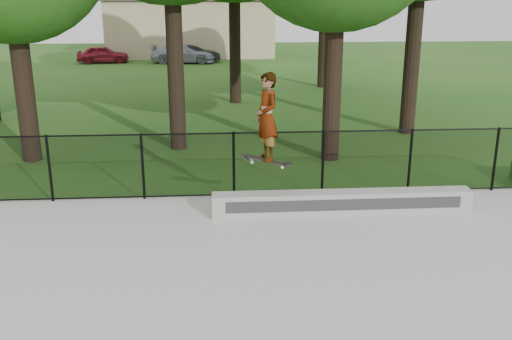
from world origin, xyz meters
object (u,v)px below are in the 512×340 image
at_px(car_a, 103,54).
at_px(car_b, 194,54).
at_px(grind_ledge, 342,203).
at_px(car_c, 183,54).
at_px(skater_airborne, 267,118).

bearing_deg(car_a, car_b, -99.24).
relative_size(grind_ledge, car_c, 1.36).
xyz_separation_m(grind_ledge, car_c, (-4.65, 28.27, 0.32)).
distance_m(car_b, car_c, 0.75).
xyz_separation_m(car_a, car_c, (5.40, -0.40, 0.05)).
xyz_separation_m(car_b, car_c, (-0.69, -0.28, 0.04)).
xyz_separation_m(car_a, car_b, (6.09, -0.12, 0.00)).
height_order(car_c, skater_airborne, skater_airborne).
height_order(car_a, car_b, car_b).
bearing_deg(grind_ledge, car_b, 97.90).
height_order(car_a, skater_airborne, skater_airborne).
distance_m(grind_ledge, car_c, 28.65).
relative_size(grind_ledge, skater_airborne, 2.81).
bearing_deg(car_a, car_c, -102.35).
xyz_separation_m(grind_ledge, car_a, (-10.05, 28.67, 0.28)).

